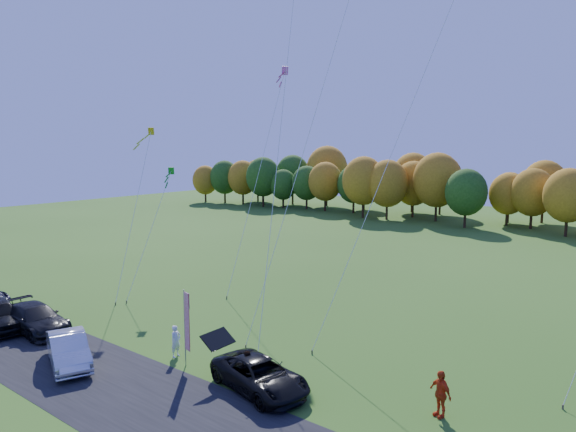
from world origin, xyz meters
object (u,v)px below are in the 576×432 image
Objects in this scene: black_suv at (260,375)px; person_east at (440,393)px; silver_sedan at (68,350)px; feather_flag at (186,321)px.

person_east reaches higher than black_suv.
black_suv is 10.12m from silver_sedan.
silver_sedan is 17.88m from person_east.
feather_flag is (-11.71, -3.07, 1.42)m from person_east.
silver_sedan is 6.23m from feather_flag.
black_suv is 7.76m from person_east.
silver_sedan reaches higher than black_suv.
black_suv is 4.77m from feather_flag.
person_east is at bearing -56.11° from black_suv.
person_east is 12.19m from feather_flag.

